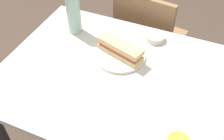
# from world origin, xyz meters

# --- Properties ---
(dining_table) EXTENTS (1.02, 0.81, 0.73)m
(dining_table) POSITION_xyz_m (0.00, 0.00, 0.61)
(dining_table) COLOR beige
(dining_table) RESTS_ON ground
(chair_far) EXTENTS (0.45, 0.45, 0.84)m
(chair_far) POSITION_xyz_m (-0.01, 0.60, 0.48)
(chair_far) COLOR #936B47
(chair_far) RESTS_ON ground
(plate_near) EXTENTS (0.24, 0.24, 0.01)m
(plate_near) POSITION_xyz_m (-0.01, 0.12, 0.73)
(plate_near) COLOR silver
(plate_near) RESTS_ON dining_table
(baguette_sandwich_near) EXTENTS (0.24, 0.13, 0.07)m
(baguette_sandwich_near) POSITION_xyz_m (-0.01, 0.12, 0.77)
(baguette_sandwich_near) COLOR #DBB77A
(baguette_sandwich_near) RESTS_ON plate_near
(knife_near) EXTENTS (0.17, 0.09, 0.01)m
(knife_near) POSITION_xyz_m (-0.00, 0.17, 0.74)
(knife_near) COLOR silver
(knife_near) RESTS_ON plate_near
(water_bottle) EXTENTS (0.07, 0.07, 0.31)m
(water_bottle) POSITION_xyz_m (-0.31, 0.22, 0.85)
(water_bottle) COLOR #99C6B7
(water_bottle) RESTS_ON dining_table
(olive_bowl) EXTENTS (0.10, 0.10, 0.03)m
(olive_bowl) POSITION_xyz_m (0.11, 0.31, 0.74)
(olive_bowl) COLOR silver
(olive_bowl) RESTS_ON dining_table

